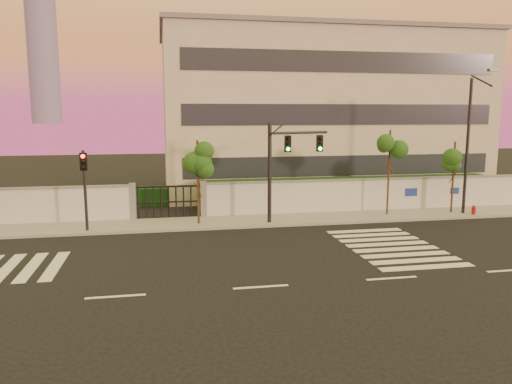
% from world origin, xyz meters
% --- Properties ---
extents(ground, '(120.00, 120.00, 0.00)m').
position_xyz_m(ground, '(0.00, 0.00, 0.00)').
color(ground, black).
rests_on(ground, ground).
extents(sidewalk, '(60.00, 3.00, 0.15)m').
position_xyz_m(sidewalk, '(0.00, 10.50, 0.07)').
color(sidewalk, gray).
rests_on(sidewalk, ground).
extents(perimeter_wall, '(60.00, 0.36, 2.20)m').
position_xyz_m(perimeter_wall, '(0.10, 12.00, 1.07)').
color(perimeter_wall, silver).
rests_on(perimeter_wall, ground).
extents(hedge_row, '(41.00, 4.25, 1.80)m').
position_xyz_m(hedge_row, '(1.17, 14.74, 0.82)').
color(hedge_row, black).
rests_on(hedge_row, ground).
extents(institutional_building, '(24.40, 12.40, 12.25)m').
position_xyz_m(institutional_building, '(9.00, 21.99, 6.16)').
color(institutional_building, '#B9B29D').
rests_on(institutional_building, ground).
extents(distant_skyscraper, '(16.00, 16.00, 118.00)m').
position_xyz_m(distant_skyscraper, '(-65.00, 280.00, 61.98)').
color(distant_skyscraper, slate).
rests_on(distant_skyscraper, ground).
extents(road_markings, '(57.00, 7.62, 0.02)m').
position_xyz_m(road_markings, '(-1.58, 3.76, 0.01)').
color(road_markings, silver).
rests_on(road_markings, ground).
extents(street_tree_d, '(1.60, 1.27, 4.67)m').
position_xyz_m(street_tree_d, '(-1.41, 10.17, 3.44)').
color(street_tree_d, '#382314').
rests_on(street_tree_d, ground).
extents(street_tree_e, '(1.40, 1.11, 5.15)m').
position_xyz_m(street_tree_e, '(9.83, 10.58, 3.78)').
color(street_tree_e, '#382314').
rests_on(street_tree_e, ground).
extents(street_tree_f, '(1.52, 1.21, 4.43)m').
position_xyz_m(street_tree_f, '(13.94, 10.43, 3.26)').
color(street_tree_f, '#382314').
rests_on(street_tree_f, ground).
extents(traffic_signal_main, '(3.49, 1.10, 5.59)m').
position_xyz_m(traffic_signal_main, '(3.13, 9.67, 3.53)').
color(traffic_signal_main, black).
rests_on(traffic_signal_main, ground).
extents(traffic_signal_secondary, '(0.33, 0.33, 4.26)m').
position_xyz_m(traffic_signal_secondary, '(-7.20, 9.54, 2.71)').
color(traffic_signal_secondary, black).
rests_on(traffic_signal_secondary, ground).
extents(streetlight_east, '(0.51, 2.04, 8.49)m').
position_xyz_m(streetlight_east, '(14.45, 9.81, 4.59)').
color(streetlight_east, black).
rests_on(streetlight_east, ground).
extents(fire_hydrant, '(0.28, 0.27, 0.71)m').
position_xyz_m(fire_hydrant, '(14.79, 9.44, 0.35)').
color(fire_hydrant, '#A80D0B').
rests_on(fire_hydrant, ground).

